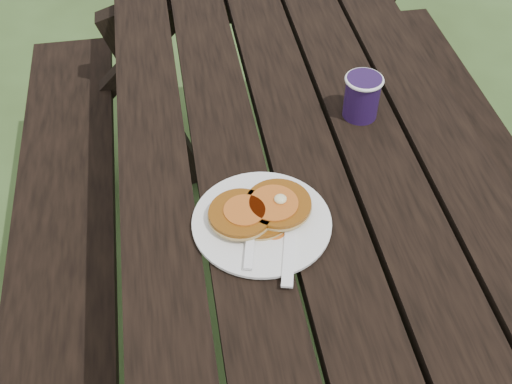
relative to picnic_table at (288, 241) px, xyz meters
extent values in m
plane|color=#2F421C|center=(0.00, 0.00, -0.37)|extent=(60.00, 60.00, 0.00)
cube|color=black|center=(0.00, 0.00, 0.36)|extent=(0.75, 1.80, 0.04)
cube|color=black|center=(-0.55, 0.00, 0.06)|extent=(0.25, 1.80, 0.04)
cube|color=black|center=(0.55, 0.00, 0.06)|extent=(0.25, 1.80, 0.04)
cylinder|color=white|center=(-0.12, -0.26, 0.39)|extent=(0.32, 0.32, 0.01)
cylinder|color=#884A0F|center=(-0.12, -0.25, 0.40)|extent=(0.12, 0.12, 0.01)
cylinder|color=#884A0F|center=(-0.16, -0.25, 0.41)|extent=(0.12, 0.12, 0.01)
cylinder|color=#884A0F|center=(-0.08, -0.24, 0.41)|extent=(0.12, 0.12, 0.01)
cylinder|color=#A84F18|center=(-0.09, -0.24, 0.42)|extent=(0.09, 0.09, 0.00)
ellipsoid|color=#F4E59E|center=(-0.08, -0.24, 0.42)|extent=(0.02, 0.02, 0.01)
cube|color=white|center=(-0.08, -0.33, 0.39)|extent=(0.06, 0.18, 0.00)
cylinder|color=#23113D|center=(0.15, 0.02, 0.43)|extent=(0.07, 0.07, 0.10)
torus|color=white|center=(0.15, 0.02, 0.48)|extent=(0.08, 0.08, 0.01)
cylinder|color=black|center=(0.15, 0.02, 0.47)|extent=(0.07, 0.07, 0.01)
camera|label=1|loc=(-0.26, -1.02, 1.27)|focal=45.00mm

